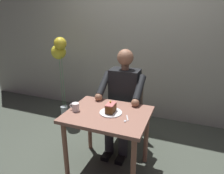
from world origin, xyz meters
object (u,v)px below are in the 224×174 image
dessert_spoon (126,120)px  dining_table (108,122)px  chair (126,106)px  seated_person (123,100)px  coffee_cup (75,107)px  cake_slice (111,108)px  balloon_display (60,59)px

dessert_spoon → dining_table: bearing=-17.8°
dining_table → dessert_spoon: dessert_spoon is taller
chair → seated_person: size_ratio=0.70×
dessert_spoon → coffee_cup: bearing=0.4°
chair → dessert_spoon: size_ratio=6.34×
cake_slice → balloon_display: balloon_display is taller
dining_table → seated_person: size_ratio=0.66×
dining_table → cake_slice: bearing=-156.1°
dining_table → balloon_display: balloon_display is taller
seated_person → coffee_cup: bearing=59.3°
coffee_cup → balloon_display: 1.25m
chair → coffee_cup: size_ratio=8.01×
chair → balloon_display: (1.13, -0.20, 0.51)m
chair → seated_person: seated_person is taller
coffee_cup → seated_person: bearing=-120.7°
dining_table → coffee_cup: 0.37m
cake_slice → chair: bearing=-87.4°
cake_slice → coffee_cup: size_ratio=1.16×
seated_person → balloon_display: (1.13, -0.37, 0.34)m
seated_person → cake_slice: size_ratio=9.75×
coffee_cup → dessert_spoon: 0.55m
coffee_cup → balloon_display: bearing=-49.2°
seated_person → dessert_spoon: bearing=111.7°
dessert_spoon → balloon_display: (1.35, -0.92, 0.29)m
dining_table → balloon_display: (1.13, -0.85, 0.40)m
coffee_cup → cake_slice: bearing=-166.3°
chair → dessert_spoon: 0.79m
dining_table → dessert_spoon: (-0.22, 0.07, 0.11)m
cake_slice → coffee_cup: (0.36, 0.09, -0.01)m
balloon_display → seated_person: bearing=162.0°
dessert_spoon → cake_slice: bearing=-23.6°
seated_person → dessert_spoon: seated_person is taller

